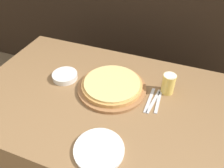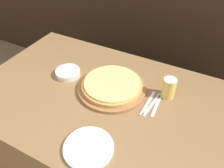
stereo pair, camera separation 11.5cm
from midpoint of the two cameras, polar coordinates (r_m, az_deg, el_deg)
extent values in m
plane|color=#756047|center=(1.91, -0.57, -19.88)|extent=(12.00, 12.00, 0.00)
cube|color=olive|center=(1.59, -0.67, -13.09)|extent=(1.54, 0.99, 0.77)
cylinder|color=#99663D|center=(1.33, 2.46, -1.07)|extent=(0.42, 0.42, 0.02)
cylinder|color=tan|center=(1.32, 2.49, -0.36)|extent=(0.37, 0.37, 0.02)
cylinder|color=#E0C175|center=(1.31, 2.51, 0.24)|extent=(0.34, 0.34, 0.01)
cylinder|color=#E5C65B|center=(1.31, 17.07, -1.11)|extent=(0.08, 0.08, 0.13)
cylinder|color=white|center=(1.27, 17.55, 0.74)|extent=(0.07, 0.07, 0.02)
cylinder|color=silver|center=(1.06, -2.93, -16.46)|extent=(0.24, 0.24, 0.02)
cylinder|color=silver|center=(1.45, -9.24, 2.86)|extent=(0.16, 0.16, 0.04)
cube|color=silver|center=(1.28, 11.91, -4.98)|extent=(0.02, 0.21, 0.00)
cube|color=silver|center=(1.27, 12.98, -5.33)|extent=(0.05, 0.21, 0.00)
cube|color=silver|center=(1.27, 14.04, -5.69)|extent=(0.03, 0.18, 0.00)
camera|label=1|loc=(0.06, -87.50, 2.17)|focal=35.00mm
camera|label=2|loc=(0.06, 92.50, -2.17)|focal=35.00mm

